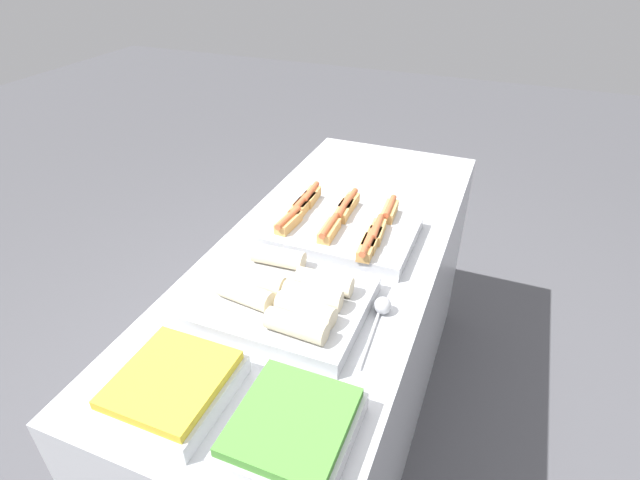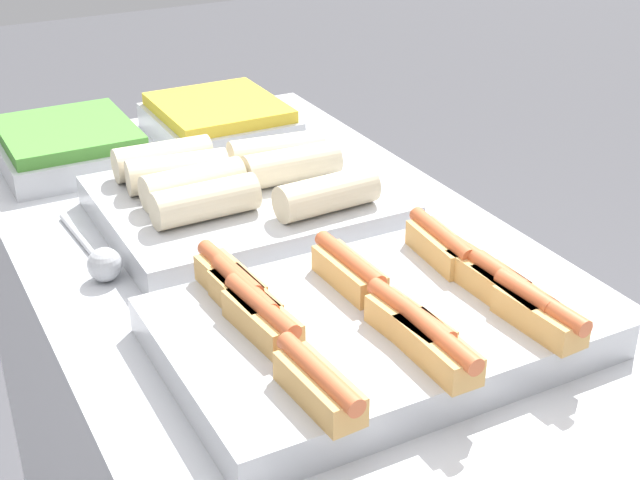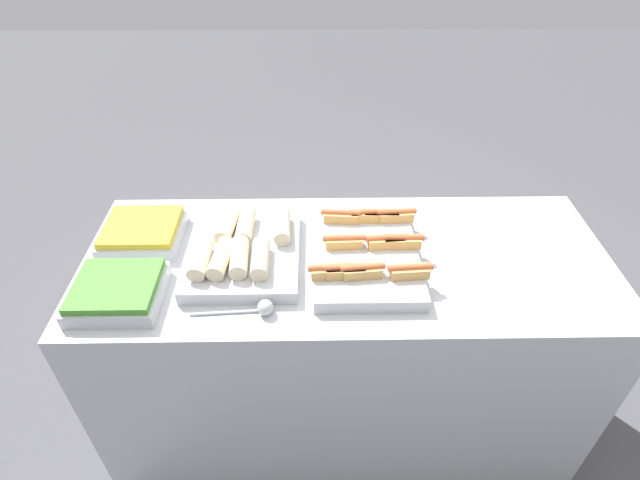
{
  "view_description": "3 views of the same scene",
  "coord_description": "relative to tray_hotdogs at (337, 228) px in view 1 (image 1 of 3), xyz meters",
  "views": [
    {
      "loc": [
        -1.34,
        -0.5,
        1.89
      ],
      "look_at": [
        -0.1,
        0.0,
        1.03
      ],
      "focal_mm": 28.0,
      "sensor_mm": 36.0,
      "label": 1
    },
    {
      "loc": [
        0.87,
        -0.51,
        1.59
      ],
      "look_at": [
        -0.1,
        0.0,
        1.03
      ],
      "focal_mm": 50.0,
      "sensor_mm": 36.0,
      "label": 2
    },
    {
      "loc": [
        -0.12,
        -1.32,
        2.1
      ],
      "look_at": [
        -0.1,
        0.0,
        1.03
      ],
      "focal_mm": 28.0,
      "sensor_mm": 36.0,
      "label": 3
    }
  ],
  "objects": [
    {
      "name": "ground_plane",
      "position": [
        -0.06,
        -0.0,
        -0.98
      ],
      "size": [
        12.0,
        12.0,
        0.0
      ],
      "primitive_type": "plane",
      "color": "#4C4C51"
    },
    {
      "name": "counter",
      "position": [
        -0.06,
        -0.0,
        -0.51
      ],
      "size": [
        1.85,
        0.74,
        0.95
      ],
      "color": "#B7BABF",
      "rests_on": "ground_plane"
    },
    {
      "name": "tray_hotdogs",
      "position": [
        0.0,
        0.0,
        0.0
      ],
      "size": [
        0.4,
        0.54,
        0.1
      ],
      "color": "#B7BABF",
      "rests_on": "counter"
    },
    {
      "name": "tray_wraps",
      "position": [
        -0.42,
        -0.0,
        0.01
      ],
      "size": [
        0.38,
        0.45,
        0.11
      ],
      "color": "#B7BABF",
      "rests_on": "counter"
    },
    {
      "name": "tray_side_front",
      "position": [
        -0.8,
        -0.19,
        -0.0
      ],
      "size": [
        0.28,
        0.25,
        0.07
      ],
      "color": "#B7BABF",
      "rests_on": "counter"
    },
    {
      "name": "tray_side_back",
      "position": [
        -0.8,
        0.11,
        -0.0
      ],
      "size": [
        0.28,
        0.25,
        0.07
      ],
      "color": "#B7BABF",
      "rests_on": "counter"
    },
    {
      "name": "serving_spoon_near",
      "position": [
        -0.35,
        -0.26,
        -0.01
      ],
      "size": [
        0.26,
        0.05,
        0.05
      ],
      "color": "#B2B5BA",
      "rests_on": "counter"
    }
  ]
}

